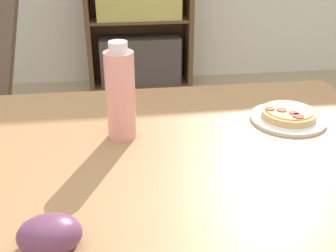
# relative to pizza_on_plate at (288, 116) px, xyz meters

# --- Properties ---
(dining_table) EXTENTS (1.29, 0.92, 0.74)m
(dining_table) POSITION_rel_pizza_on_plate_xyz_m (-0.39, -0.16, -0.10)
(dining_table) COLOR #A37549
(dining_table) RESTS_ON ground_plane
(pizza_on_plate) EXTENTS (0.22, 0.22, 0.04)m
(pizza_on_plate) POSITION_rel_pizza_on_plate_xyz_m (0.00, 0.00, 0.00)
(pizza_on_plate) COLOR white
(pizza_on_plate) RESTS_ON dining_table
(grape_bunch) EXTENTS (0.11, 0.09, 0.07)m
(grape_bunch) POSITION_rel_pizza_on_plate_xyz_m (-0.62, -0.45, 0.02)
(grape_bunch) COLOR #6B3856
(grape_bunch) RESTS_ON dining_table
(drink_bottle) EXTENTS (0.08, 0.08, 0.26)m
(drink_bottle) POSITION_rel_pizza_on_plate_xyz_m (-0.48, -0.04, 0.11)
(drink_bottle) COLOR pink
(drink_bottle) RESTS_ON dining_table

